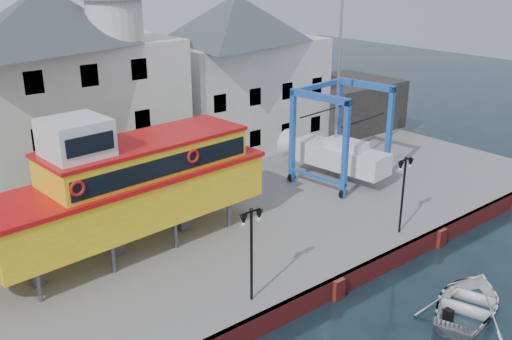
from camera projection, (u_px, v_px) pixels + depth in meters
ground at (337, 298)px, 25.91m from camera, size 140.00×140.00×0.00m
hardstanding at (200, 211)px, 33.72m from camera, size 44.00×22.00×1.00m
quay_wall at (335, 288)px, 25.81m from camera, size 44.00×0.47×1.00m
building_white_main at (58, 88)px, 33.83m from camera, size 14.00×8.30×14.00m
building_white_right at (237, 72)px, 42.78m from camera, size 12.00×8.00×11.20m
shed_dark at (345, 104)px, 48.53m from camera, size 8.00×7.00×4.00m
lamp_post_left at (251, 231)px, 22.96m from camera, size 1.12×0.32×4.20m
lamp_post_right at (404, 176)px, 28.91m from camera, size 1.12×0.32×4.20m
tour_boat at (113, 191)px, 26.61m from camera, size 16.46×5.00×7.07m
travel_lift at (331, 148)px, 37.03m from camera, size 5.99×7.96×11.74m
motorboat_b at (468, 311)px, 24.97m from camera, size 6.13×5.14×1.09m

